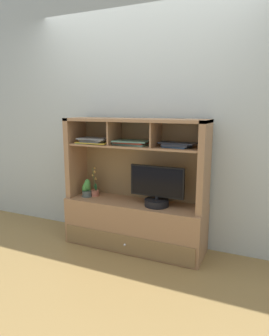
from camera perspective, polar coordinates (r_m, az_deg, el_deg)
floor_plane at (r=3.38m, az=0.00°, el=-14.65°), size 6.00×6.00×0.02m
back_wall at (r=3.27m, az=1.85°, el=10.07°), size 6.00×0.02×2.80m
media_console at (r=3.23m, az=0.06°, el=-7.81°), size 1.49×0.48×1.37m
tv_monitor at (r=3.02m, az=4.25°, el=-4.22°), size 0.56×0.25×0.41m
potted_orchid at (r=3.42m, az=-7.61°, el=-4.38°), size 0.12×0.12×0.33m
potted_fern at (r=3.39m, az=-9.06°, el=-3.95°), size 0.12×0.12×0.20m
magazine_stack_left at (r=2.93m, az=8.09°, el=4.38°), size 0.37×0.24×0.05m
magazine_stack_centre at (r=3.23m, az=-7.56°, el=5.15°), size 0.38×0.25×0.06m
magazine_stack_right at (r=3.05m, az=-0.61°, el=4.83°), size 0.38×0.26×0.05m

